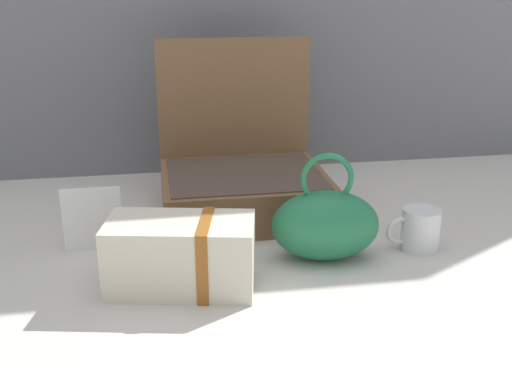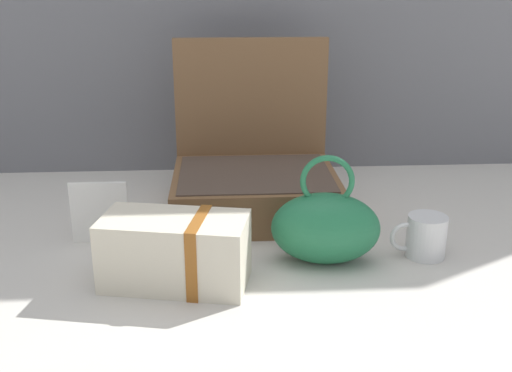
% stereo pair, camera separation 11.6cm
% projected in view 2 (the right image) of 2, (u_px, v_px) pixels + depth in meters
% --- Properties ---
extents(ground_plane, '(6.00, 6.00, 0.00)m').
position_uv_depth(ground_plane, '(250.00, 253.00, 1.23)').
color(ground_plane, beige).
extents(open_suitcase, '(0.37, 0.33, 0.38)m').
position_uv_depth(open_suitcase, '(254.00, 175.00, 1.43)').
color(open_suitcase, brown).
rests_on(open_suitcase, ground_plane).
extents(teal_pouch_handbag, '(0.22, 0.14, 0.22)m').
position_uv_depth(teal_pouch_handbag, '(325.00, 227.00, 1.17)').
color(teal_pouch_handbag, '#237247').
rests_on(teal_pouch_handbag, ground_plane).
extents(cream_toiletry_bag, '(0.28, 0.18, 0.13)m').
position_uv_depth(cream_toiletry_bag, '(177.00, 251.00, 1.09)').
color(cream_toiletry_bag, beige).
rests_on(cream_toiletry_bag, ground_plane).
extents(coffee_mug, '(0.11, 0.08, 0.08)m').
position_uv_depth(coffee_mug, '(425.00, 236.00, 1.20)').
color(coffee_mug, silver).
rests_on(coffee_mug, ground_plane).
extents(info_card_left, '(0.12, 0.01, 0.13)m').
position_uv_depth(info_card_left, '(99.00, 212.00, 1.26)').
color(info_card_left, white).
rests_on(info_card_left, ground_plane).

